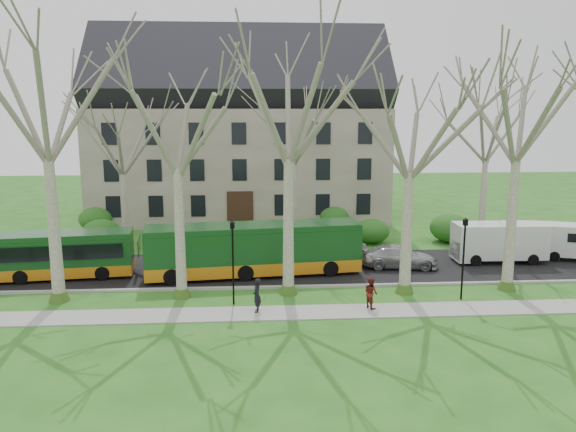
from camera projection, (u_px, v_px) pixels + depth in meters
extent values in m
plane|color=#245E1A|center=(346.00, 296.00, 30.31)|extent=(120.00, 120.00, 0.00)
cube|color=gray|center=(354.00, 311.00, 27.85)|extent=(70.00, 2.00, 0.06)
cube|color=black|center=(331.00, 267.00, 35.70)|extent=(80.00, 8.00, 0.06)
cube|color=#A5A39E|center=(341.00, 286.00, 31.76)|extent=(80.00, 0.25, 0.14)
cube|color=gray|center=(241.00, 163.00, 52.54)|extent=(26.00, 12.00, 10.00)
cylinder|color=black|center=(233.00, 267.00, 28.57)|extent=(0.10, 0.10, 4.00)
cube|color=black|center=(232.00, 226.00, 28.18)|extent=(0.22, 0.22, 0.30)
cylinder|color=black|center=(463.00, 263.00, 29.34)|extent=(0.10, 0.10, 4.00)
cube|color=black|center=(465.00, 223.00, 28.95)|extent=(0.22, 0.22, 0.30)
ellipsoid|color=#1A5E1C|center=(101.00, 234.00, 40.87)|extent=(2.60, 2.60, 2.00)
ellipsoid|color=#1A5E1C|center=(184.00, 233.00, 41.25)|extent=(2.60, 2.60, 2.00)
ellipsoid|color=#1A5E1C|center=(372.00, 230.00, 42.15)|extent=(2.60, 2.60, 2.00)
ellipsoid|color=#1A5E1C|center=(450.00, 229.00, 42.53)|extent=(2.60, 2.60, 2.00)
ellipsoid|color=#1A5E1C|center=(96.00, 219.00, 46.63)|extent=(2.60, 2.60, 2.00)
ellipsoid|color=#1A5E1C|center=(334.00, 216.00, 47.91)|extent=(2.60, 2.60, 2.00)
imported|color=#9F9EA3|center=(399.00, 257.00, 35.44)|extent=(5.01, 2.55, 1.39)
imported|color=black|center=(257.00, 295.00, 27.58)|extent=(0.42, 0.63, 1.69)
imported|color=#5D1C15|center=(371.00, 293.00, 28.13)|extent=(0.87, 0.94, 1.57)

